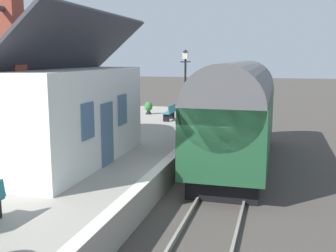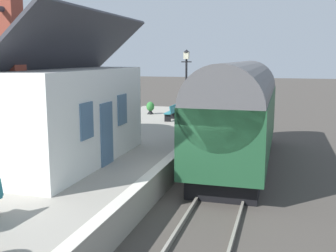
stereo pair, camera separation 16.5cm
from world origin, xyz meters
TOP-DOWN VIEW (x-y plane):
  - ground_plane at (0.00, 0.00)m, footprint 160.00×160.00m
  - platform at (0.00, 4.16)m, footprint 32.00×6.33m
  - platform_edge_coping at (0.00, 1.18)m, footprint 32.00×0.36m
  - rail_near at (0.00, -1.62)m, footprint 52.00×0.08m
  - rail_far at (0.00, -0.18)m, footprint 52.00×0.08m
  - train at (4.42, -0.90)m, footprint 10.91×2.73m
  - station_building at (-0.35, 4.95)m, footprint 7.43×4.20m
  - bench_near_building at (9.73, 3.47)m, footprint 1.41×0.45m
  - planter_corner_building at (6.08, 5.44)m, footprint 0.63×0.63m
  - planter_by_door at (11.86, 5.45)m, footprint 0.51×0.51m
  - lamp_post_platform at (6.48, 1.84)m, footprint 0.32×0.50m

SIDE VIEW (x-z plane):
  - ground_plane at x=0.00m, z-range 0.00..0.00m
  - rail_near at x=0.00m, z-range 0.00..0.14m
  - rail_far at x=0.00m, z-range 0.00..0.14m
  - platform at x=0.00m, z-range 0.00..0.92m
  - platform_edge_coping at x=0.00m, z-range 0.92..0.93m
  - planter_by_door at x=11.86m, z-range 0.91..1.70m
  - planter_corner_building at x=6.08m, z-range 0.92..1.80m
  - bench_near_building at x=9.73m, z-range 0.95..1.83m
  - train at x=4.42m, z-range 0.06..4.38m
  - station_building at x=-0.35m, z-range -0.38..5.69m
  - lamp_post_platform at x=6.48m, z-range 1.68..5.62m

